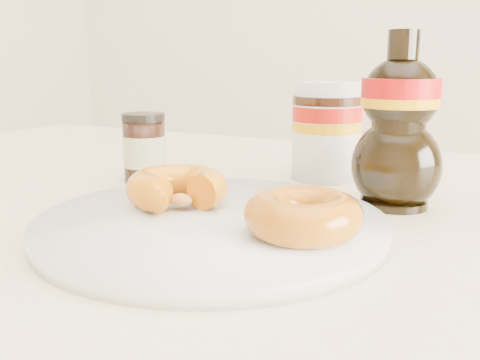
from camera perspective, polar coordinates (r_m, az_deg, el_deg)
The scene contains 7 objects.
dining_table at distance 0.54m, azimuth 0.96°, elevation -11.94°, with size 1.40×0.90×0.75m.
plate at distance 0.45m, azimuth -3.01°, elevation -4.65°, with size 0.29×0.29×0.01m.
donut_bitten at distance 0.48m, azimuth -6.72°, elevation -0.83°, with size 0.09×0.09×0.03m, color #C75B0B.
donut_whole at distance 0.39m, azimuth 6.76°, elevation -3.72°, with size 0.09×0.09×0.03m, color #9D430A.
nutella_jar at distance 0.65m, azimuth 9.22°, elevation 5.58°, with size 0.08×0.08×0.12m.
syrup_bottle at distance 0.53m, azimuth 16.56°, elevation 6.06°, with size 0.09×0.07×0.17m, color black, non-canonical shape.
dark_jar at distance 0.64m, azimuth -10.16°, elevation 3.34°, with size 0.05×0.05×0.08m.
Camera 1 is at (0.22, -0.34, 0.89)m, focal length 40.00 mm.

